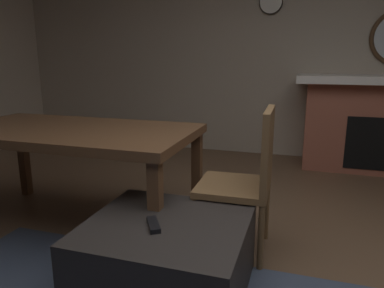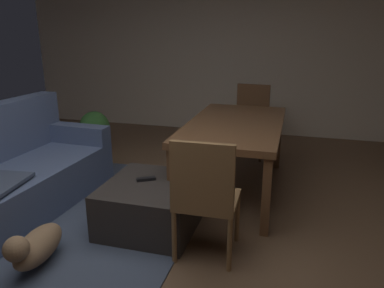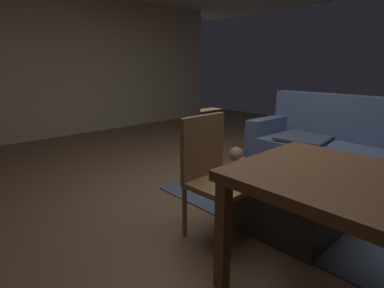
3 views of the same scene
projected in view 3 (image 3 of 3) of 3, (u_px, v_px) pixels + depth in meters
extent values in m
plane|color=brown|center=(232.00, 197.00, 2.95)|extent=(9.52, 9.52, 0.00)
cube|color=#B7A893|center=(70.00, 65.00, 5.42)|extent=(0.12, 6.76, 2.64)
cube|color=#3D475B|center=(319.00, 199.00, 2.88)|extent=(2.60, 2.00, 0.01)
cube|color=#4C5B7F|center=(337.00, 163.00, 3.33)|extent=(2.05, 0.94, 0.42)
cube|color=#4C5B7F|center=(354.00, 119.00, 3.42)|extent=(2.03, 0.28, 0.54)
cube|color=#4C5B7F|center=(271.00, 125.00, 3.93)|extent=(0.21, 0.87, 0.20)
cube|color=#3D475B|center=(306.00, 137.00, 3.57)|extent=(0.65, 0.79, 0.03)
cube|color=#2D2826|center=(287.00, 201.00, 2.41)|extent=(0.81, 0.75, 0.40)
cube|color=black|center=(298.00, 177.00, 2.36)|extent=(0.13, 0.16, 0.02)
cube|color=brown|center=(293.00, 195.00, 2.19)|extent=(0.07, 0.07, 0.68)
cube|color=brown|center=(223.00, 236.00, 1.67)|extent=(0.07, 0.07, 0.68)
cube|color=brown|center=(222.00, 185.00, 2.16)|extent=(0.45, 0.45, 0.04)
cube|color=brown|center=(203.00, 146.00, 2.23)|extent=(0.05, 0.44, 0.48)
cylinder|color=brown|center=(258.00, 212.00, 2.22)|extent=(0.04, 0.04, 0.41)
cylinder|color=brown|center=(225.00, 232.00, 1.95)|extent=(0.04, 0.04, 0.41)
cylinder|color=brown|center=(219.00, 196.00, 2.49)|extent=(0.04, 0.04, 0.41)
cylinder|color=brown|center=(184.00, 212.00, 2.22)|extent=(0.04, 0.04, 0.41)
ellipsoid|color=#8C6B4C|center=(253.00, 168.00, 3.32)|extent=(0.54, 0.28, 0.22)
sphere|color=#8C6B4C|center=(236.00, 154.00, 3.43)|extent=(0.17, 0.17, 0.17)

